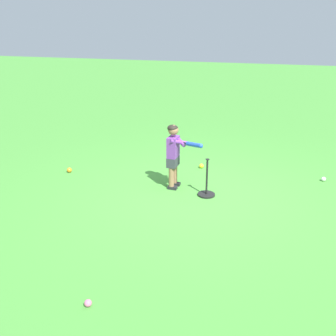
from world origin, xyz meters
name	(u,v)px	position (x,y,z in m)	size (l,w,h in m)	color
ground_plane	(201,196)	(0.00, 0.00, 0.00)	(40.00, 40.00, 0.00)	#479338
child_batter	(175,151)	(0.51, -0.22, 0.65)	(0.66, 0.52, 1.08)	#232328
play_ball_far_left	(201,166)	(0.26, -1.27, 0.04)	(0.09, 0.09, 0.09)	yellow
play_ball_far_right	(88,303)	(0.53, 2.91, 0.04)	(0.08, 0.08, 0.08)	pink
play_ball_center_lawn	(324,179)	(-1.93, -1.22, 0.04)	(0.08, 0.08, 0.08)	white
play_ball_behind_batter	(69,170)	(2.56, -0.36, 0.05)	(0.09, 0.09, 0.09)	orange
batting_tee	(206,189)	(-0.08, -0.05, 0.10)	(0.28, 0.28, 0.62)	black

